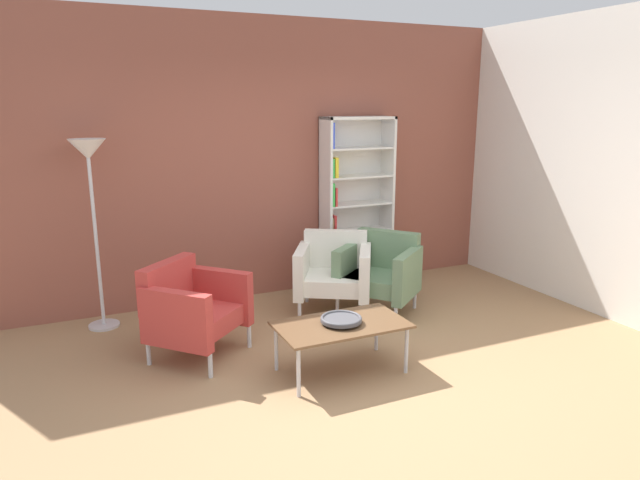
{
  "coord_description": "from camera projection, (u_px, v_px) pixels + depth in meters",
  "views": [
    {
      "loc": [
        -1.9,
        -3.29,
        2.05
      ],
      "look_at": [
        -0.02,
        0.84,
        0.95
      ],
      "focal_mm": 32.01,
      "sensor_mm": 36.0,
      "label": 1
    }
  ],
  "objects": [
    {
      "name": "plaster_right_partition",
      "position": [
        602.0,
        166.0,
        5.5
      ],
      "size": [
        0.12,
        5.2,
        2.9
      ],
      "primitive_type": "cube",
      "color": "silver",
      "rests_on": "ground_plane"
    },
    {
      "name": "floor_lamp_torchiere",
      "position": [
        90.0,
        172.0,
        5.01
      ],
      "size": [
        0.32,
        0.32,
        1.74
      ],
      "color": "silver",
      "rests_on": "ground_plane"
    },
    {
      "name": "armchair_spare_guest",
      "position": [
        192.0,
        307.0,
        4.67
      ],
      "size": [
        0.95,
        0.95,
        0.78
      ],
      "rotation": [
        0.0,
        0.0,
        0.75
      ],
      "color": "#B73833",
      "rests_on": "ground_plane"
    },
    {
      "name": "bookshelf_tall",
      "position": [
        352.0,
        205.0,
        6.35
      ],
      "size": [
        0.8,
        0.3,
        1.9
      ],
      "color": "silver",
      "rests_on": "ground_plane"
    },
    {
      "name": "decorative_bowl",
      "position": [
        341.0,
        319.0,
        4.36
      ],
      "size": [
        0.32,
        0.32,
        0.05
      ],
      "color": "#4C4C51",
      "rests_on": "coffee_table_low"
    },
    {
      "name": "coffee_table_low",
      "position": [
        341.0,
        327.0,
        4.38
      ],
      "size": [
        1.0,
        0.56,
        0.4
      ],
      "color": "brown",
      "rests_on": "ground_plane"
    },
    {
      "name": "ground_plane",
      "position": [
        371.0,
        391.0,
        4.16
      ],
      "size": [
        8.32,
        8.32,
        0.0
      ],
      "primitive_type": "plane",
      "color": "#9E7751"
    },
    {
      "name": "armchair_near_window",
      "position": [
        334.0,
        271.0,
        5.67
      ],
      "size": [
        0.93,
        0.91,
        0.78
      ],
      "rotation": [
        0.0,
        0.0,
        -0.53
      ],
      "color": "white",
      "rests_on": "ground_plane"
    },
    {
      "name": "brick_back_panel",
      "position": [
        258.0,
        161.0,
        6.0
      ],
      "size": [
        6.4,
        0.12,
        2.9
      ],
      "primitive_type": "cube",
      "color": "brown",
      "rests_on": "ground_plane"
    },
    {
      "name": "armchair_corner_red",
      "position": [
        380.0,
        271.0,
        5.67
      ],
      "size": [
        0.94,
        0.95,
        0.78
      ],
      "rotation": [
        0.0,
        0.0,
        -0.89
      ],
      "color": "slate",
      "rests_on": "ground_plane"
    }
  ]
}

